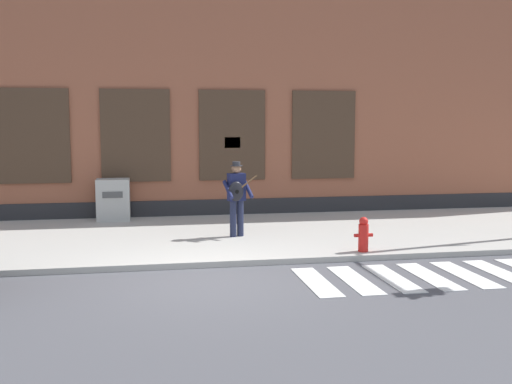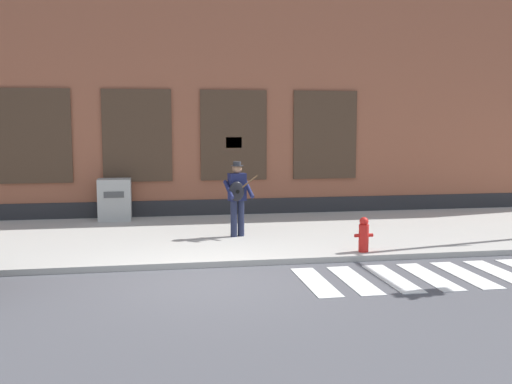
# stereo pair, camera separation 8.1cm
# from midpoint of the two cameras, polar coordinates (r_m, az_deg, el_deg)

# --- Properties ---
(ground_plane) EXTENTS (160.00, 160.00, 0.00)m
(ground_plane) POSITION_cam_midpoint_polar(r_m,az_deg,el_deg) (10.27, -4.49, -8.51)
(ground_plane) COLOR #4C4C51
(sidewalk) EXTENTS (28.00, 5.69, 0.12)m
(sidewalk) POSITION_cam_midpoint_polar(r_m,az_deg,el_deg) (13.95, -6.11, -4.25)
(sidewalk) COLOR #ADAAA3
(sidewalk) RESTS_ON ground
(building_backdrop) EXTENTS (28.00, 4.06, 9.18)m
(building_backdrop) POSITION_cam_midpoint_polar(r_m,az_deg,el_deg) (18.63, -7.43, 12.42)
(building_backdrop) COLOR #99563D
(building_backdrop) RESTS_ON ground
(crosswalk) EXTENTS (5.20, 1.90, 0.01)m
(crosswalk) POSITION_cam_midpoint_polar(r_m,az_deg,el_deg) (11.13, 17.53, -7.57)
(crosswalk) COLOR silver
(crosswalk) RESTS_ON ground
(busker) EXTENTS (0.76, 0.62, 1.70)m
(busker) POSITION_cam_midpoint_polar(r_m,az_deg,el_deg) (13.43, -2.03, -0.23)
(busker) COLOR #1E233D
(busker) RESTS_ON sidewalk
(utility_box) EXTENTS (0.85, 0.65, 1.09)m
(utility_box) POSITION_cam_midpoint_polar(r_m,az_deg,el_deg) (16.21, -13.57, -0.71)
(utility_box) COLOR #ADADA8
(utility_box) RESTS_ON sidewalk
(fire_hydrant) EXTENTS (0.38, 0.20, 0.70)m
(fire_hydrant) POSITION_cam_midpoint_polar(r_m,az_deg,el_deg) (12.13, 10.00, -4.01)
(fire_hydrant) COLOR red
(fire_hydrant) RESTS_ON sidewalk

